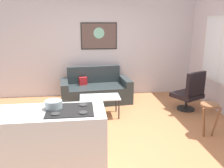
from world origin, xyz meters
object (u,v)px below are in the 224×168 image
Objects in this scene: wall_painting at (99,36)px; coffee_table at (100,99)px; armchair at (190,93)px; couch at (96,91)px; bar_stool at (209,111)px; mixing_bowl at (53,105)px.

coffee_table is at bearing -94.00° from wall_painting.
couch is at bearing 156.21° from armchair.
coffee_table is at bearing -87.75° from couch.
wall_painting is at bearing 142.87° from armchair.
coffee_table is at bearing -178.38° from armchair.
armchair is at bearing 80.56° from bar_stool.
wall_painting is at bearing 86.00° from coffee_table.
bar_stool is at bearing -99.44° from armchair.
armchair is 1.22m from bar_stool.
wall_painting is (0.15, 0.56, 1.34)m from couch.
wall_painting is (-1.77, 2.69, 1.16)m from bar_stool.
wall_painting is (-1.96, 1.49, 1.19)m from armchair.
coffee_table is 1.42× the size of bar_stool.
mixing_bowl reaches higher than bar_stool.
armchair is 1.55× the size of bar_stool.
bar_stool is (-0.20, -1.20, 0.03)m from armchair.
bar_stool reaches higher than coffee_table.
couch is 1.46m from wall_painting.
mixing_bowl reaches higher than armchair.
mixing_bowl is at bearing -103.91° from couch.
armchair reaches higher than bar_stool.
coffee_table is 0.92× the size of armchair.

